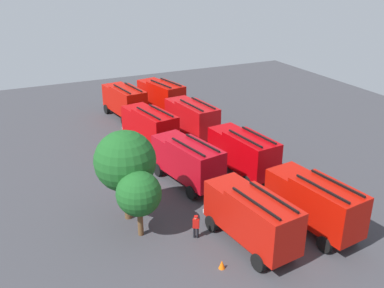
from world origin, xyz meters
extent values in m
plane|color=#38383D|center=(0.00, 0.00, 0.00)|extent=(64.67, 64.67, 0.00)
cube|color=#B50F05|center=(-11.60, -2.06, 2.10)|extent=(2.48, 2.74, 2.60)
cube|color=#8C9EAD|center=(-10.56, -1.93, 2.41)|extent=(0.33, 2.12, 1.46)
cube|color=#B50F05|center=(-15.08, -2.47, 2.25)|extent=(5.06, 3.05, 2.90)
cube|color=black|center=(-15.16, -1.78, 3.82)|extent=(4.30, 0.63, 0.12)
cube|color=black|center=(-15.00, -3.15, 3.82)|extent=(4.30, 0.63, 0.12)
cube|color=silver|center=(-10.41, -1.92, 0.95)|extent=(0.48, 2.38, 0.28)
cylinder|color=black|center=(-11.55, -0.84, 0.55)|extent=(1.13, 0.48, 1.10)
cylinder|color=black|center=(-11.26, -3.22, 0.55)|extent=(1.13, 0.48, 1.10)
cylinder|color=black|center=(-16.41, -1.41, 0.55)|extent=(1.13, 0.48, 1.10)
cylinder|color=black|center=(-16.13, -3.80, 0.55)|extent=(1.13, 0.48, 1.10)
cube|color=#B60308|center=(-2.42, -2.21, 2.10)|extent=(2.44, 2.70, 2.60)
cube|color=#8C9EAD|center=(-1.38, -2.10, 2.41)|extent=(0.29, 2.12, 1.46)
cube|color=#B60308|center=(-5.90, -2.55, 2.25)|extent=(5.02, 2.96, 2.90)
cube|color=black|center=(-5.97, -1.87, 3.82)|extent=(4.31, 0.55, 0.12)
cube|color=black|center=(-5.84, -3.24, 3.82)|extent=(4.31, 0.55, 0.12)
cube|color=silver|center=(-1.23, -2.09, 0.95)|extent=(0.43, 2.38, 0.28)
cylinder|color=black|center=(-2.34, -0.99, 0.55)|extent=(1.13, 0.46, 1.10)
cylinder|color=black|center=(-2.10, -3.38, 0.55)|extent=(1.13, 0.46, 1.10)
cylinder|color=black|center=(-7.22, -1.48, 0.55)|extent=(1.13, 0.46, 1.10)
cylinder|color=black|center=(-6.98, -3.86, 0.55)|extent=(1.13, 0.46, 1.10)
cube|color=#B60B0E|center=(7.30, -2.04, 2.10)|extent=(2.44, 2.71, 2.60)
cube|color=#8C9EAD|center=(8.34, -1.94, 2.41)|extent=(0.29, 2.12, 1.46)
cube|color=#B60B0E|center=(3.81, -2.39, 2.25)|extent=(5.02, 2.96, 2.90)
cube|color=black|center=(3.74, -1.71, 3.82)|extent=(4.31, 0.55, 0.12)
cube|color=black|center=(3.88, -3.07, 3.82)|extent=(4.31, 0.55, 0.12)
cube|color=silver|center=(8.49, -1.92, 0.95)|extent=(0.44, 2.38, 0.28)
cylinder|color=black|center=(7.38, -0.83, 0.55)|extent=(1.13, 0.46, 1.10)
cylinder|color=black|center=(7.61, -3.22, 0.55)|extent=(1.13, 0.46, 1.10)
cylinder|color=black|center=(2.50, -1.32, 0.55)|extent=(1.13, 0.46, 1.10)
cylinder|color=black|center=(2.74, -3.70, 0.55)|extent=(1.13, 0.46, 1.10)
cube|color=#BB0B03|center=(16.14, -1.99, 2.10)|extent=(2.63, 2.87, 2.60)
cube|color=#8C9EAD|center=(17.17, -1.80, 2.41)|extent=(0.48, 2.10, 1.46)
cube|color=#BB0B03|center=(12.71, -2.65, 2.25)|extent=(5.18, 3.35, 2.90)
cube|color=black|center=(12.58, -1.97, 3.82)|extent=(4.27, 0.93, 0.12)
cube|color=black|center=(12.83, -3.32, 3.82)|extent=(4.27, 0.93, 0.12)
cube|color=silver|center=(17.32, -1.77, 0.95)|extent=(0.64, 2.37, 0.28)
cylinder|color=black|center=(16.11, -0.78, 0.55)|extent=(1.15, 0.55, 1.10)
cylinder|color=black|center=(16.56, -3.13, 0.55)|extent=(1.15, 0.55, 1.10)
cylinder|color=black|center=(11.30, -1.69, 0.55)|extent=(1.15, 0.55, 1.10)
cylinder|color=black|center=(11.75, -4.05, 0.55)|extent=(1.15, 0.55, 1.10)
cube|color=#B31209|center=(-11.32, 2.68, 2.10)|extent=(2.47, 2.74, 2.60)
cube|color=#8C9EAD|center=(-10.28, 2.80, 2.41)|extent=(0.32, 2.12, 1.46)
cube|color=#B31209|center=(-14.79, 2.27, 2.25)|extent=(5.06, 3.04, 2.90)
cube|color=black|center=(-14.87, 2.96, 3.82)|extent=(4.30, 0.62, 0.12)
cube|color=black|center=(-14.72, 1.59, 3.82)|extent=(4.30, 0.62, 0.12)
cube|color=silver|center=(-10.13, 2.81, 0.95)|extent=(0.47, 2.38, 0.28)
cylinder|color=black|center=(-11.26, 3.89, 0.55)|extent=(1.13, 0.47, 1.10)
cylinder|color=black|center=(-10.98, 1.51, 0.55)|extent=(1.13, 0.47, 1.10)
cylinder|color=black|center=(-16.13, 3.33, 0.55)|extent=(1.13, 0.47, 1.10)
cylinder|color=black|center=(-15.85, 0.94, 0.55)|extent=(1.13, 0.47, 1.10)
cube|color=#AC0914|center=(-2.00, 2.93, 2.10)|extent=(2.60, 2.85, 2.60)
cube|color=#8C9EAD|center=(-0.97, 3.12, 2.41)|extent=(0.45, 2.11, 1.46)
cube|color=#AC0914|center=(-5.44, 2.32, 2.25)|extent=(5.16, 3.30, 2.90)
cube|color=black|center=(-5.57, 3.00, 3.82)|extent=(4.27, 0.88, 0.12)
cube|color=black|center=(-5.32, 1.64, 3.82)|extent=(4.27, 0.88, 0.12)
cube|color=silver|center=(-0.82, 3.14, 0.95)|extent=(0.61, 2.37, 0.28)
cylinder|color=black|center=(-2.01, 4.15, 0.55)|extent=(1.14, 0.54, 1.10)
cylinder|color=black|center=(-1.59, 1.79, 0.55)|extent=(1.14, 0.54, 1.10)
cylinder|color=black|center=(-6.84, 3.29, 0.55)|extent=(1.14, 0.54, 1.10)
cylinder|color=black|center=(-6.42, 0.93, 0.55)|extent=(1.14, 0.54, 1.10)
cube|color=#BA0507|center=(6.84, 2.88, 2.10)|extent=(2.58, 2.83, 2.60)
cube|color=#8C9EAD|center=(7.88, 3.05, 2.41)|extent=(0.43, 2.11, 1.46)
cube|color=#BA0507|center=(3.39, 2.30, 2.25)|extent=(5.15, 3.26, 2.90)
cube|color=black|center=(3.27, 2.97, 3.82)|extent=(4.28, 0.83, 0.12)
cube|color=black|center=(3.50, 1.62, 3.82)|extent=(4.28, 0.83, 0.12)
cube|color=silver|center=(8.02, 3.07, 0.95)|extent=(0.59, 2.38, 0.28)
cylinder|color=black|center=(6.84, 4.09, 0.55)|extent=(1.14, 0.53, 1.10)
cylinder|color=black|center=(7.24, 1.73, 0.55)|extent=(1.14, 0.53, 1.10)
cylinder|color=black|center=(2.01, 3.28, 0.55)|extent=(1.14, 0.53, 1.10)
cylinder|color=black|center=(2.40, 0.91, 0.55)|extent=(1.14, 0.53, 1.10)
cube|color=#BB0E05|center=(15.94, 2.50, 2.10)|extent=(2.51, 2.77, 2.60)
cube|color=#8C9EAD|center=(16.98, 2.64, 2.41)|extent=(0.36, 2.12, 1.46)
cube|color=#BB0E05|center=(12.47, 2.04, 2.25)|extent=(5.09, 3.11, 2.90)
cube|color=black|center=(12.37, 2.72, 3.82)|extent=(4.30, 0.69, 0.12)
cube|color=black|center=(12.56, 1.36, 3.82)|extent=(4.30, 0.69, 0.12)
cube|color=silver|center=(17.12, 2.66, 0.95)|extent=(0.51, 2.38, 0.28)
cylinder|color=black|center=(15.97, 3.72, 0.55)|extent=(1.14, 0.49, 1.10)
cylinder|color=black|center=(16.29, 1.34, 0.55)|extent=(1.14, 0.49, 1.10)
cylinder|color=black|center=(11.12, 3.07, 0.55)|extent=(1.14, 0.49, 1.10)
cylinder|color=black|center=(11.44, 0.69, 0.55)|extent=(1.14, 0.49, 1.10)
cylinder|color=black|center=(19.11, 0.13, 0.41)|extent=(0.16, 0.16, 0.82)
cylinder|color=black|center=(19.02, 0.32, 0.41)|extent=(0.16, 0.16, 0.82)
cube|color=#B7140F|center=(19.07, 0.23, 1.17)|extent=(0.40, 0.48, 0.71)
sphere|color=beige|center=(19.07, 0.23, 1.64)|extent=(0.23, 0.23, 0.23)
cylinder|color=#B7140F|center=(19.07, 0.23, 1.73)|extent=(0.29, 0.29, 0.07)
cylinder|color=black|center=(-11.62, 5.13, 0.38)|extent=(0.16, 0.16, 0.76)
cylinder|color=black|center=(-11.50, 5.30, 0.38)|extent=(0.16, 0.16, 0.76)
cube|color=#B7140F|center=(-11.56, 5.21, 1.09)|extent=(0.44, 0.48, 0.66)
sphere|color=tan|center=(-11.56, 5.21, 1.53)|extent=(0.22, 0.22, 0.22)
cylinder|color=#B7140F|center=(-11.56, 5.21, 1.62)|extent=(0.27, 0.27, 0.06)
cylinder|color=black|center=(4.31, -0.23, 0.41)|extent=(0.16, 0.16, 0.82)
cylinder|color=black|center=(4.39, -0.04, 0.41)|extent=(0.16, 0.16, 0.82)
cube|color=gold|center=(4.35, -0.14, 1.17)|extent=(0.39, 0.48, 0.71)
sphere|color=#9E704C|center=(4.35, -0.14, 1.64)|extent=(0.23, 0.23, 0.23)
cylinder|color=gold|center=(4.35, -0.14, 1.73)|extent=(0.29, 0.29, 0.07)
cylinder|color=black|center=(18.41, -0.97, 0.38)|extent=(0.16, 0.16, 0.75)
cylinder|color=black|center=(18.33, -0.78, 0.38)|extent=(0.16, 0.16, 0.75)
cube|color=#B7140F|center=(18.37, -0.87, 1.08)|extent=(0.37, 0.48, 0.66)
sphere|color=brown|center=(18.37, -0.87, 1.52)|extent=(0.21, 0.21, 0.21)
cylinder|color=#B7140F|center=(18.37, -0.87, 1.60)|extent=(0.27, 0.27, 0.06)
cylinder|color=brown|center=(-9.68, 8.40, 0.93)|extent=(0.37, 0.37, 1.86)
sphere|color=#19511E|center=(-9.68, 8.40, 3.13)|extent=(2.98, 2.98, 2.98)
cylinder|color=brown|center=(-7.31, 8.49, 1.33)|extent=(0.53, 0.53, 2.65)
sphere|color=#19511E|center=(-7.31, 8.49, 4.46)|extent=(4.25, 4.25, 4.25)
cone|color=#F2600C|center=(-3.14, -4.97, 0.31)|extent=(0.44, 0.44, 0.62)
cone|color=#F2600C|center=(-15.07, 5.20, 0.28)|extent=(0.40, 0.40, 0.56)
camera|label=1|loc=(-33.46, 15.92, 16.97)|focal=40.98mm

